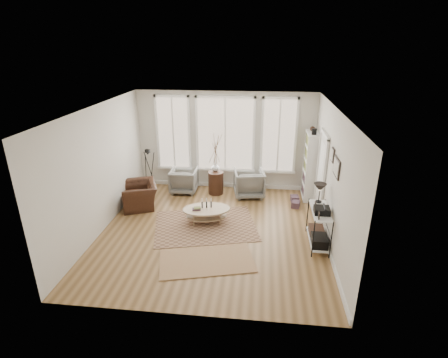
# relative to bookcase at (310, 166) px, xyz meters

# --- Properties ---
(room) EXTENTS (5.50, 5.54, 2.90)m
(room) POSITION_rel_bookcase_xyz_m (-2.42, -2.20, 0.47)
(room) COLOR olive
(room) RESTS_ON ground
(bay_window) EXTENTS (4.14, 0.12, 2.24)m
(bay_window) POSITION_rel_bookcase_xyz_m (-2.44, 0.49, 0.65)
(bay_window) COLOR tan
(bay_window) RESTS_ON ground
(door) EXTENTS (0.09, 1.06, 2.22)m
(door) POSITION_rel_bookcase_xyz_m (0.13, -1.08, 0.17)
(door) COLOR silver
(door) RESTS_ON ground
(bookcase) EXTENTS (0.31, 0.85, 2.06)m
(bookcase) POSITION_rel_bookcase_xyz_m (0.00, 0.00, 0.00)
(bookcase) COLOR white
(bookcase) RESTS_ON ground
(low_shelf) EXTENTS (0.38, 1.08, 1.30)m
(low_shelf) POSITION_rel_bookcase_xyz_m (-0.06, -2.52, -0.44)
(low_shelf) COLOR white
(low_shelf) RESTS_ON ground
(wall_art) EXTENTS (0.04, 0.88, 0.44)m
(wall_art) POSITION_rel_bookcase_xyz_m (0.14, -2.49, 0.92)
(wall_art) COLOR black
(wall_art) RESTS_ON ground
(rug_main) EXTENTS (2.77, 2.33, 0.01)m
(rug_main) POSITION_rel_bookcase_xyz_m (-2.65, -1.99, -0.95)
(rug_main) COLOR brown
(rug_main) RESTS_ON ground
(rug_runner) EXTENTS (2.11, 1.51, 0.01)m
(rug_runner) POSITION_rel_bookcase_xyz_m (-2.39, -3.44, -0.94)
(rug_runner) COLOR brown
(rug_runner) RESTS_ON ground
(coffee_table) EXTENTS (1.29, 0.97, 0.53)m
(coffee_table) POSITION_rel_bookcase_xyz_m (-2.66, -1.80, -0.67)
(coffee_table) COLOR tan
(coffee_table) RESTS_ON ground
(armchair_left) EXTENTS (0.77, 0.79, 0.71)m
(armchair_left) POSITION_rel_bookcase_xyz_m (-3.61, -0.01, -0.60)
(armchair_left) COLOR slate
(armchair_left) RESTS_ON ground
(armchair_right) EXTENTS (0.96, 0.98, 0.78)m
(armchair_right) POSITION_rel_bookcase_xyz_m (-1.68, -0.09, -0.57)
(armchair_right) COLOR slate
(armchair_right) RESTS_ON ground
(side_table) EXTENTS (0.44, 0.44, 1.86)m
(side_table) POSITION_rel_bookcase_xyz_m (-2.66, -0.02, -0.06)
(side_table) COLOR #371F15
(side_table) RESTS_ON ground
(vase) EXTENTS (0.28, 0.28, 0.23)m
(vase) POSITION_rel_bookcase_xyz_m (-2.68, 0.10, -0.17)
(vase) COLOR silver
(vase) RESTS_ON side_table
(accent_chair) EXTENTS (1.28, 1.22, 0.66)m
(accent_chair) POSITION_rel_bookcase_xyz_m (-4.59, -1.12, -0.62)
(accent_chair) COLOR #371F15
(accent_chair) RESTS_ON ground
(tripod_camera) EXTENTS (0.46, 0.46, 1.30)m
(tripod_camera) POSITION_rel_bookcase_xyz_m (-4.62, -0.09, -0.36)
(tripod_camera) COLOR black
(tripod_camera) RESTS_ON ground
(book_stack_near) EXTENTS (0.24, 0.29, 0.17)m
(book_stack_near) POSITION_rel_bookcase_xyz_m (-0.39, -0.37, -0.87)
(book_stack_near) COLOR brown
(book_stack_near) RESTS_ON ground
(book_stack_far) EXTENTS (0.26, 0.30, 0.17)m
(book_stack_far) POSITION_rel_bookcase_xyz_m (-0.39, -0.71, -0.87)
(book_stack_far) COLOR brown
(book_stack_far) RESTS_ON ground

